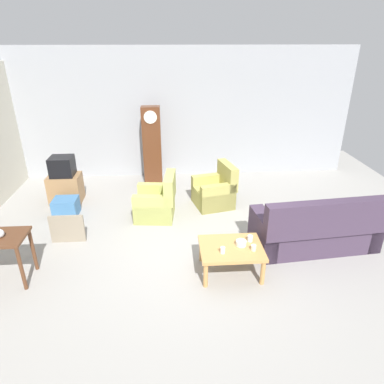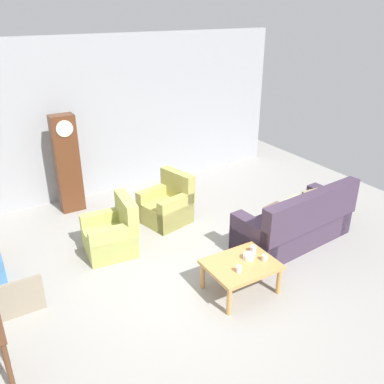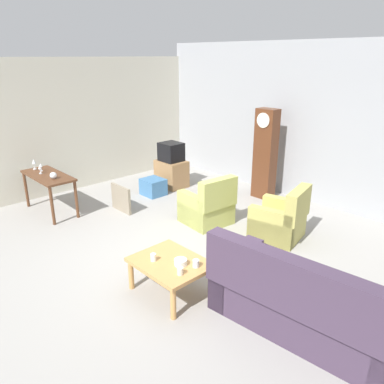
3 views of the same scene
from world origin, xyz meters
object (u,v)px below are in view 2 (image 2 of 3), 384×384
(cup_blue_rimmed, at_px, (253,249))
(armchair_olive_far, at_px, (167,206))
(armchair_olive_near, at_px, (112,235))
(couch_floral, at_px, (296,224))
(bowl_white_stacked, at_px, (249,256))
(framed_picture_leaning, at_px, (20,298))
(grandfather_clock, at_px, (67,164))
(cup_white_porcelain, at_px, (239,269))
(coffee_table_wood, at_px, (241,267))
(cup_cream_tall, at_px, (265,258))

(cup_blue_rimmed, bearing_deg, armchair_olive_far, 96.52)
(armchair_olive_near, bearing_deg, couch_floral, -25.72)
(bowl_white_stacked, bearing_deg, armchair_olive_near, 125.80)
(couch_floral, relative_size, framed_picture_leaning, 3.62)
(grandfather_clock, height_order, bowl_white_stacked, grandfather_clock)
(cup_white_porcelain, bearing_deg, coffee_table_wood, 43.90)
(coffee_table_wood, bearing_deg, cup_cream_tall, -20.00)
(armchair_olive_far, distance_m, framed_picture_leaning, 3.10)
(couch_floral, relative_size, coffee_table_wood, 2.26)
(cup_cream_tall, distance_m, bowl_white_stacked, 0.22)
(cup_cream_tall, relative_size, bowl_white_stacked, 0.56)
(couch_floral, relative_size, cup_blue_rimmed, 22.85)
(grandfather_clock, relative_size, framed_picture_leaning, 3.17)
(cup_white_porcelain, bearing_deg, cup_cream_tall, 4.50)
(armchair_olive_near, bearing_deg, cup_cream_tall, -53.24)
(armchair_olive_near, distance_m, framed_picture_leaning, 1.78)
(cup_blue_rimmed, xyz_separation_m, cup_cream_tall, (-0.00, -0.26, -0.00))
(cup_blue_rimmed, bearing_deg, armchair_olive_near, 130.67)
(bowl_white_stacked, bearing_deg, framed_picture_leaning, 160.68)
(cup_white_porcelain, distance_m, bowl_white_stacked, 0.36)
(armchair_olive_far, bearing_deg, armchair_olive_near, -159.83)
(cup_white_porcelain, xyz_separation_m, cup_blue_rimmed, (0.48, 0.29, -0.00))
(cup_blue_rimmed, height_order, bowl_white_stacked, cup_blue_rimmed)
(framed_picture_leaning, bearing_deg, cup_white_porcelain, -24.89)
(armchair_olive_far, height_order, cup_cream_tall, armchair_olive_far)
(armchair_olive_near, distance_m, coffee_table_wood, 2.22)
(cup_cream_tall, bearing_deg, grandfather_clock, 112.94)
(armchair_olive_far, xyz_separation_m, grandfather_clock, (-1.38, 1.39, 0.65))
(grandfather_clock, distance_m, cup_cream_tall, 4.20)
(cup_cream_tall, xyz_separation_m, bowl_white_stacked, (-0.16, 0.15, -0.01))
(framed_picture_leaning, xyz_separation_m, cup_white_porcelain, (2.59, -1.20, 0.24))
(couch_floral, xyz_separation_m, armchair_olive_near, (-2.75, 1.32, -0.05))
(coffee_table_wood, distance_m, cup_white_porcelain, 0.25)
(armchair_olive_far, height_order, grandfather_clock, grandfather_clock)
(framed_picture_leaning, height_order, cup_blue_rimmed, cup_blue_rimmed)
(framed_picture_leaning, relative_size, cup_cream_tall, 6.63)
(coffee_table_wood, bearing_deg, cup_white_porcelain, -136.10)
(armchair_olive_near, height_order, cup_white_porcelain, armchair_olive_near)
(armchair_olive_far, height_order, cup_white_porcelain, armchair_olive_far)
(couch_floral, xyz_separation_m, cup_white_porcelain, (-1.73, -0.71, 0.15))
(armchair_olive_far, xyz_separation_m, cup_white_porcelain, (-0.22, -2.49, 0.20))
(grandfather_clock, bearing_deg, cup_white_porcelain, -73.40)
(armchair_olive_near, xyz_separation_m, cup_blue_rimmed, (1.50, -1.74, 0.20))
(grandfather_clock, bearing_deg, coffee_table_wood, -70.59)
(couch_floral, distance_m, bowl_white_stacked, 1.52)
(coffee_table_wood, distance_m, framed_picture_leaning, 2.95)
(armchair_olive_near, distance_m, armchair_olive_far, 1.33)
(coffee_table_wood, distance_m, cup_blue_rimmed, 0.37)
(cup_white_porcelain, height_order, cup_blue_rimmed, cup_white_porcelain)
(armchair_olive_near, xyz_separation_m, cup_white_porcelain, (1.02, -2.04, 0.20))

